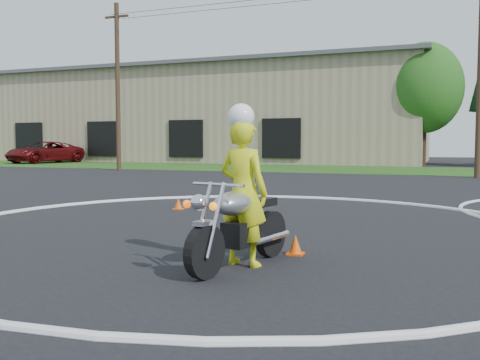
% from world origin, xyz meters
% --- Properties ---
extents(ground, '(120.00, 120.00, 0.00)m').
position_xyz_m(ground, '(0.00, 0.00, 0.00)').
color(ground, black).
rests_on(ground, ground).
extents(grass_strip, '(120.00, 10.00, 0.02)m').
position_xyz_m(grass_strip, '(0.00, 27.00, 0.01)').
color(grass_strip, '#1E4714').
rests_on(grass_strip, ground).
extents(course_markings, '(19.05, 19.05, 0.12)m').
position_xyz_m(course_markings, '(2.17, 4.35, 0.01)').
color(course_markings, silver).
rests_on(course_markings, ground).
extents(primary_motorcycle, '(0.93, 2.22, 1.18)m').
position_xyz_m(primary_motorcycle, '(1.10, -0.04, 0.57)').
color(primary_motorcycle, black).
rests_on(primary_motorcycle, ground).
extents(rider_primary_grp, '(0.81, 0.63, 2.20)m').
position_xyz_m(rider_primary_grp, '(1.11, 0.10, 1.06)').
color(rider_primary_grp, yellow).
rests_on(rider_primary_grp, ground).
extents(pickup_grp, '(4.26, 6.86, 1.77)m').
position_xyz_m(pickup_grp, '(-27.30, 28.57, 0.89)').
color(pickup_grp, '#4D080B').
rests_on(pickup_grp, ground).
extents(warehouse, '(41.00, 17.00, 8.30)m').
position_xyz_m(warehouse, '(-18.00, 39.99, 4.16)').
color(warehouse, tan).
rests_on(warehouse, ground).
extents(utility_poles, '(41.60, 1.12, 10.00)m').
position_xyz_m(utility_poles, '(5.00, 21.00, 5.20)').
color(utility_poles, '#473321').
rests_on(utility_poles, ground).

